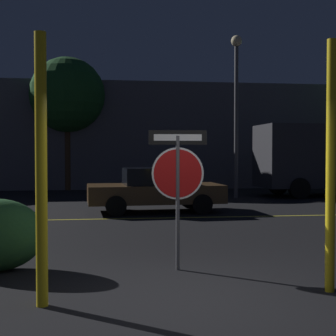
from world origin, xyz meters
The scene contains 10 objects.
ground_plane centered at (0.00, 0.00, 0.00)m, with size 260.00×260.00×0.00m, color black.
road_center_stripe centered at (0.00, 7.43, 0.00)m, with size 39.21×0.12×0.01m, color gold.
stop_sign centered at (0.05, 1.59, 1.50)m, with size 0.89×0.09×2.15m.
yellow_pole_left centered at (-1.78, 0.09, 1.60)m, with size 0.14×0.14×3.20m, color yellow.
yellow_pole_right centered at (1.84, 0.21, 1.63)m, with size 0.12×0.12×3.26m, color yellow.
passing_car_2 centered at (0.40, 8.88, 0.68)m, with size 4.30×2.17×1.36m.
delivery_truck centered at (8.35, 13.45, 1.64)m, with size 5.99×2.60×3.02m.
street_lamp centered at (4.14, 12.94, 4.26)m, with size 0.45×0.45×6.57m.
tree_1 centered at (-3.00, 18.21, 4.71)m, with size 3.72×3.72×6.59m.
building_backdrop centered at (2.31, 20.50, 2.75)m, with size 31.72×4.73×5.50m, color #4C4C56.
Camera 1 is at (-1.00, -5.49, 1.78)m, focal length 50.00 mm.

